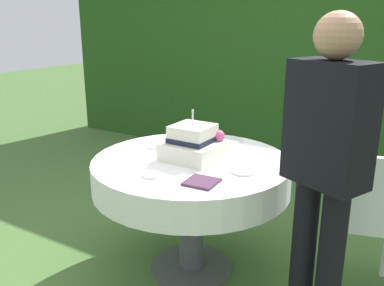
{
  "coord_description": "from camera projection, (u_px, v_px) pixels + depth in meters",
  "views": [
    {
      "loc": [
        1.23,
        -2.04,
        1.57
      ],
      "look_at": [
        -0.0,
        0.01,
        0.85
      ],
      "focal_mm": 38.98,
      "sensor_mm": 36.0,
      "label": 1
    }
  ],
  "objects": [
    {
      "name": "ground_plane",
      "position": [
        191.0,
        267.0,
        2.73
      ],
      "size": [
        20.0,
        20.0,
        0.0
      ],
      "primitive_type": "plane",
      "color": "#476B33"
    },
    {
      "name": "foliage_hedge",
      "position": [
        315.0,
        32.0,
        4.39
      ],
      "size": [
        6.41,
        0.4,
        2.84
      ],
      "primitive_type": "cube",
      "color": "#234C19",
      "rests_on": "ground_plane"
    },
    {
      "name": "cake_table",
      "position": [
        191.0,
        176.0,
        2.55
      ],
      "size": [
        1.2,
        1.2,
        0.75
      ],
      "color": "#4C4C51",
      "rests_on": "ground_plane"
    },
    {
      "name": "wedding_cake",
      "position": [
        193.0,
        144.0,
        2.5
      ],
      "size": [
        0.32,
        0.32,
        0.3
      ],
      "color": "silver",
      "rests_on": "cake_table"
    },
    {
      "name": "serving_plate_near",
      "position": [
        244.0,
        171.0,
        2.3
      ],
      "size": [
        0.15,
        0.15,
        0.01
      ],
      "primitive_type": "cylinder",
      "color": "white",
      "rests_on": "cake_table"
    },
    {
      "name": "serving_plate_far",
      "position": [
        232.0,
        140.0,
        2.89
      ],
      "size": [
        0.15,
        0.15,
        0.01
      ],
      "primitive_type": "cylinder",
      "color": "white",
      "rests_on": "cake_table"
    },
    {
      "name": "serving_plate_left",
      "position": [
        152.0,
        175.0,
        2.24
      ],
      "size": [
        0.1,
        0.1,
        0.01
      ],
      "primitive_type": "cylinder",
      "color": "white",
      "rests_on": "cake_table"
    },
    {
      "name": "serving_plate_right",
      "position": [
        157.0,
        147.0,
        2.74
      ],
      "size": [
        0.12,
        0.12,
        0.01
      ],
      "primitive_type": "cylinder",
      "color": "white",
      "rests_on": "cake_table"
    },
    {
      "name": "napkin_stack",
      "position": [
        202.0,
        182.0,
        2.15
      ],
      "size": [
        0.17,
        0.17,
        0.01
      ],
      "primitive_type": "cube",
      "rotation": [
        0.0,
        0.0,
        0.05
      ],
      "color": "#4C2D47",
      "rests_on": "cake_table"
    },
    {
      "name": "garden_chair",
      "position": [
        370.0,
        211.0,
        2.31
      ],
      "size": [
        0.49,
        0.49,
        0.89
      ],
      "color": "white",
      "rests_on": "ground_plane"
    },
    {
      "name": "standing_person",
      "position": [
        325.0,
        167.0,
        1.87
      ],
      "size": [
        0.41,
        0.33,
        1.6
      ],
      "color": "black",
      "rests_on": "ground_plane"
    }
  ]
}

